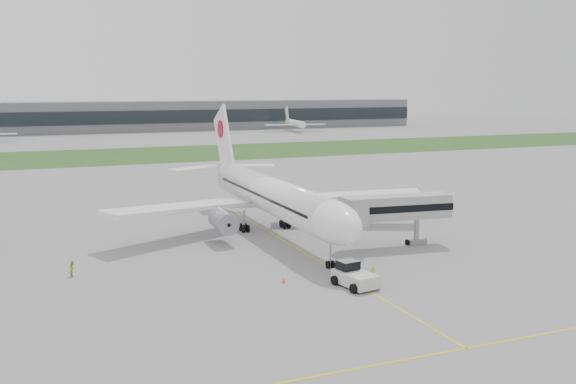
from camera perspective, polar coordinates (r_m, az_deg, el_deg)
name	(u,v)px	position (r m, az deg, el deg)	size (l,w,h in m)	color
ground	(282,240)	(88.34, -0.50, -4.28)	(600.00, 600.00, 0.00)	gray
apron_markings	(297,248)	(83.85, 0.77, -5.03)	(70.00, 70.00, 0.04)	yellow
grass_strip	(139,155)	(203.33, -13.15, 3.22)	(600.00, 50.00, 0.02)	#264B1C
terminal_building	(99,117)	(311.56, -16.47, 6.42)	(320.00, 22.30, 14.00)	slate
airliner	(270,194)	(91.65, -1.63, -0.18)	(48.13, 53.95, 17.88)	white
pushback_tug	(353,275)	(68.56, 5.83, -7.35)	(4.04, 5.36, 2.54)	silver
jet_bridge	(392,208)	(84.37, 9.21, -1.44)	(15.38, 4.76, 7.03)	#B1B1B4
safety_cone_left	(284,281)	(69.32, -0.40, -7.88)	(0.41, 0.41, 0.57)	#F9510D
safety_cone_right	(375,279)	(70.57, 7.74, -7.65)	(0.42, 0.42, 0.58)	#F9510D
ground_crew_near	(372,275)	(69.48, 7.50, -7.34)	(0.70, 0.46, 1.93)	#B5EA27
ground_crew_far	(73,269)	(75.40, -18.59, -6.47)	(0.88, 0.68, 1.80)	#9FD924
distant_aircraft_right	(295,131)	(302.97, 0.63, 5.40)	(29.11, 25.68, 11.13)	white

